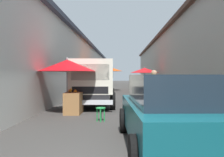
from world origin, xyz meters
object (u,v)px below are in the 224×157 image
fruit_stall_near_left (97,69)px  fruit_stall_near_right (145,73)px  fruit_stall_far_left (108,71)px  hatchback_car (172,111)px  delivery_truck (93,84)px  plastic_stool (101,111)px  fruit_stall_mid_lane (68,72)px  vendor_by_crates (154,89)px

fruit_stall_near_left → fruit_stall_near_right: fruit_stall_near_left is taller
fruit_stall_near_left → fruit_stall_near_right: 4.15m
fruit_stall_far_left → hatchback_car: size_ratio=0.64×
fruit_stall_far_left → delivery_truck: bearing=179.7°
hatchback_car → plastic_stool: hatchback_car is taller
fruit_stall_near_left → plastic_stool: size_ratio=6.04×
fruit_stall_mid_lane → delivery_truck: (1.75, -0.71, -0.50)m
fruit_stall_far_left → fruit_stall_near_left: bearing=163.0°
fruit_stall_mid_lane → plastic_stool: size_ratio=4.91×
vendor_by_crates → plastic_stool: (-1.53, 1.85, -0.62)m
fruit_stall_near_right → hatchback_car: (-15.80, 0.94, -0.89)m
fruit_stall_near_left → plastic_stool: fruit_stall_near_left is taller
delivery_truck → fruit_stall_near_left: bearing=4.9°
fruit_stall_far_left → plastic_stool: size_ratio=5.91×
delivery_truck → hatchback_car: bearing=-158.9°
delivery_truck → vendor_by_crates: 3.01m
fruit_stall_far_left → fruit_stall_near_right: bearing=-114.7°
hatchback_car → delivery_truck: bearing=21.1°
fruit_stall_near_right → hatchback_car: 15.85m
delivery_truck → vendor_by_crates: bearing=-124.4°
fruit_stall_near_right → vendor_by_crates: fruit_stall_near_right is taller
hatchback_car → delivery_truck: 6.35m
fruit_stall_near_left → hatchback_car: size_ratio=0.66×
delivery_truck → vendor_by_crates: delivery_truck is taller
vendor_by_crates → plastic_stool: 2.47m
fruit_stall_near_left → vendor_by_crates: (-10.41, -3.22, -1.01)m
delivery_truck → plastic_stool: bearing=-168.9°
fruit_stall_mid_lane → plastic_stool: 2.33m
fruit_stall_near_left → hatchback_car: (-14.63, -3.02, -1.21)m
fruit_stall_near_right → fruit_stall_mid_lane: bearing=161.3°
fruit_stall_mid_lane → plastic_stool: bearing=-137.8°
vendor_by_crates → plastic_stool: vendor_by_crates is taller
fruit_stall_far_left → vendor_by_crates: (-13.03, -2.42, -0.86)m
hatchback_car → fruit_stall_mid_lane: bearing=35.6°
fruit_stall_near_left → hatchback_car: fruit_stall_near_left is taller
fruit_stall_far_left → delivery_truck: fruit_stall_far_left is taller
hatchback_car → fruit_stall_near_right: bearing=-3.4°
fruit_stall_far_left → fruit_stall_mid_lane: (-13.09, 0.76, -0.26)m
plastic_stool → fruit_stall_near_left: bearing=6.6°
fruit_stall_near_right → plastic_stool: bearing=168.8°
vendor_by_crates → fruit_stall_mid_lane: bearing=91.0°
fruit_stall_near_left → vendor_by_crates: size_ratio=1.61×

